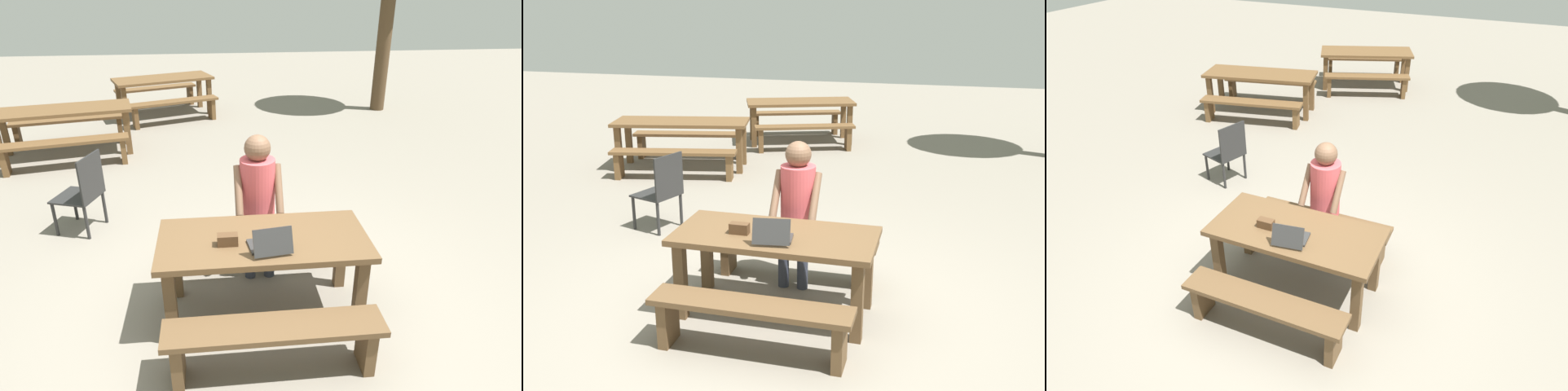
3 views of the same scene
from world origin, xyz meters
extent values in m
plane|color=gray|center=(0.00, 0.00, 0.00)|extent=(30.00, 30.00, 0.00)
cube|color=brown|center=(0.00, 0.00, 0.70)|extent=(1.67, 0.78, 0.05)
cube|color=brown|center=(-0.73, -0.29, 0.34)|extent=(0.09, 0.09, 0.67)
cube|color=brown|center=(0.73, -0.29, 0.34)|extent=(0.09, 0.09, 0.67)
cube|color=brown|center=(-0.73, 0.29, 0.34)|extent=(0.09, 0.09, 0.67)
cube|color=brown|center=(0.73, 0.29, 0.34)|extent=(0.09, 0.09, 0.67)
cube|color=brown|center=(0.00, -0.69, 0.41)|extent=(1.54, 0.30, 0.05)
cube|color=brown|center=(-0.67, -0.69, 0.19)|extent=(0.08, 0.24, 0.38)
cube|color=brown|center=(0.67, -0.69, 0.19)|extent=(0.08, 0.24, 0.38)
cube|color=brown|center=(0.00, 0.69, 0.41)|extent=(1.54, 0.30, 0.05)
cube|color=brown|center=(-0.67, 0.69, 0.19)|extent=(0.08, 0.24, 0.38)
cube|color=brown|center=(0.67, 0.69, 0.19)|extent=(0.08, 0.24, 0.38)
cube|color=#2D2D2D|center=(0.02, -0.13, 0.73)|extent=(0.32, 0.25, 0.02)
cube|color=#2D2D2D|center=(0.04, -0.27, 0.84)|extent=(0.31, 0.13, 0.20)
cube|color=black|center=(0.04, -0.26, 0.84)|extent=(0.28, 0.11, 0.18)
cube|color=#4C331E|center=(-0.28, -0.08, 0.77)|extent=(0.16, 0.08, 0.09)
cylinder|color=#333847|center=(-0.07, 0.51, 0.21)|extent=(0.10, 0.10, 0.43)
cylinder|color=#333847|center=(0.11, 0.51, 0.21)|extent=(0.10, 0.10, 0.43)
cube|color=#333847|center=(0.02, 0.60, 0.47)|extent=(0.28, 0.28, 0.12)
cylinder|color=#C64C51|center=(0.02, 0.69, 0.81)|extent=(0.32, 0.32, 0.61)
cylinder|color=brown|center=(-0.16, 0.59, 0.87)|extent=(0.07, 0.32, 0.41)
cylinder|color=brown|center=(0.20, 0.59, 0.87)|extent=(0.07, 0.32, 0.41)
sphere|color=brown|center=(0.02, 0.69, 1.23)|extent=(0.24, 0.24, 0.24)
cube|color=#262626|center=(-1.88, 1.62, 0.40)|extent=(0.55, 0.55, 0.02)
cube|color=#262626|center=(-1.68, 1.56, 0.66)|extent=(0.15, 0.42, 0.48)
cylinder|color=#262626|center=(-2.00, 1.86, 0.20)|extent=(0.04, 0.04, 0.39)
cylinder|color=#262626|center=(-2.12, 1.50, 0.20)|extent=(0.04, 0.04, 0.39)
cylinder|color=#262626|center=(-1.64, 1.75, 0.20)|extent=(0.04, 0.04, 0.39)
cylinder|color=#262626|center=(-1.76, 1.38, 0.20)|extent=(0.04, 0.04, 0.39)
cube|color=brown|center=(-2.68, 4.16, 0.73)|extent=(2.16, 1.15, 0.05)
cube|color=brown|center=(-3.53, 3.70, 0.35)|extent=(0.11, 0.11, 0.70)
cube|color=brown|center=(-1.72, 4.08, 0.35)|extent=(0.11, 0.11, 0.70)
cube|color=brown|center=(-3.64, 4.23, 0.35)|extent=(0.11, 0.11, 0.70)
cube|color=brown|center=(-1.83, 4.61, 0.35)|extent=(0.11, 0.11, 0.70)
cube|color=brown|center=(-2.55, 3.54, 0.41)|extent=(1.87, 0.68, 0.05)
cube|color=brown|center=(-3.35, 3.37, 0.19)|extent=(0.13, 0.25, 0.38)
cube|color=brown|center=(-1.74, 3.71, 0.19)|extent=(0.13, 0.25, 0.38)
cube|color=brown|center=(-2.81, 4.77, 0.41)|extent=(1.87, 0.68, 0.05)
cube|color=brown|center=(-3.62, 4.60, 0.19)|extent=(0.13, 0.25, 0.38)
cube|color=brown|center=(-2.01, 4.94, 0.19)|extent=(0.13, 0.25, 0.38)
cube|color=brown|center=(-1.33, 6.39, 0.75)|extent=(2.08, 1.43, 0.05)
cube|color=brown|center=(-2.03, 5.80, 0.36)|extent=(0.12, 0.12, 0.72)
cube|color=brown|center=(-0.42, 6.40, 0.36)|extent=(0.12, 0.12, 0.72)
cube|color=brown|center=(-2.24, 6.38, 0.36)|extent=(0.12, 0.12, 0.72)
cube|color=brown|center=(-0.63, 6.98, 0.36)|extent=(0.12, 0.12, 0.72)
cube|color=brown|center=(-1.09, 5.75, 0.43)|extent=(1.73, 0.88, 0.05)
cube|color=brown|center=(-1.81, 5.48, 0.20)|extent=(0.16, 0.25, 0.40)
cube|color=brown|center=(-0.37, 6.02, 0.20)|extent=(0.16, 0.25, 0.40)
cube|color=brown|center=(-1.57, 7.03, 0.43)|extent=(1.73, 0.88, 0.05)
cube|color=brown|center=(-2.28, 6.76, 0.20)|extent=(0.16, 0.25, 0.40)
cube|color=brown|center=(-0.85, 7.30, 0.20)|extent=(0.16, 0.25, 0.40)
camera|label=1|loc=(-0.35, -3.10, 2.57)|focal=31.47mm
camera|label=2|loc=(1.30, -4.59, 2.58)|focal=42.90mm
camera|label=3|loc=(1.54, -3.21, 3.34)|focal=31.59mm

